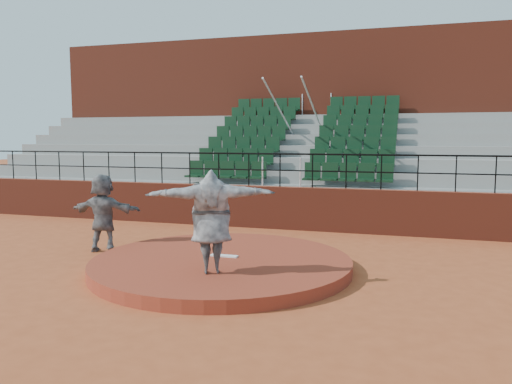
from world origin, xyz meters
TOP-DOWN VIEW (x-y plane):
  - ground at (0.00, 0.00)m, footprint 90.00×90.00m
  - pitchers_mound at (0.00, 0.00)m, footprint 5.50×5.50m
  - pitching_rubber at (0.00, 0.15)m, footprint 0.60×0.15m
  - boundary_wall at (0.00, 5.00)m, footprint 24.00×0.30m
  - wall_railing at (0.00, 5.00)m, footprint 24.04×0.05m
  - seating_deck at (0.00, 8.65)m, footprint 24.00×5.97m
  - press_box_facade at (0.00, 12.60)m, footprint 24.00×3.00m
  - pitcher at (0.22, -1.10)m, footprint 2.47×1.55m
  - fielder at (-3.39, 0.76)m, footprint 1.83×0.73m

SIDE VIEW (x-z plane):
  - ground at x=0.00m, z-range 0.00..0.00m
  - pitchers_mound at x=0.00m, z-range 0.00..0.25m
  - pitching_rubber at x=0.00m, z-range 0.25..0.28m
  - boundary_wall at x=0.00m, z-range 0.00..1.30m
  - fielder at x=-3.39m, z-range 0.00..1.93m
  - pitcher at x=0.22m, z-range 0.25..2.21m
  - seating_deck at x=0.00m, z-range -0.88..3.75m
  - wall_railing at x=0.00m, z-range 1.52..2.54m
  - press_box_facade at x=0.00m, z-range 0.00..7.10m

